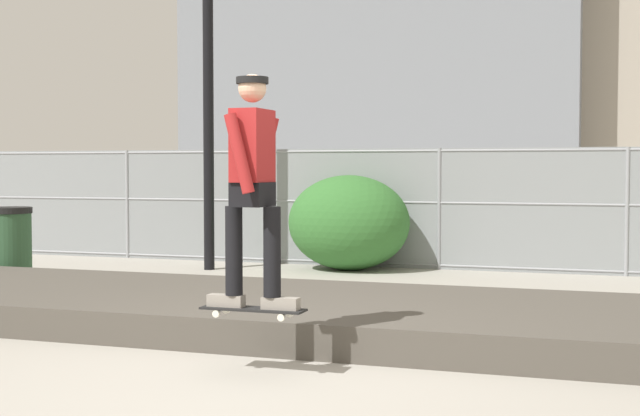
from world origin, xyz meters
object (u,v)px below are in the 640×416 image
Objects in this scene: parked_car_near at (234,205)px; shrub_left at (349,223)px; parked_car_mid at (521,208)px; trash_bin at (10,246)px; skater at (253,176)px; skateboard at (253,310)px.

shrub_left is (3.20, -2.91, -0.12)m from parked_car_near.
trash_bin is at bearing -134.27° from parked_car_mid.
trash_bin is at bearing 144.05° from skater.
skateboard is 0.18× the size of parked_car_mid.
parked_car_near is at bearing -177.65° from parked_car_mid.
parked_car_mid reaches higher than skateboard.
shrub_left reaches higher than skateboard.
skater reaches higher than parked_car_mid.
skateboard is 6.81m from shrub_left.
parked_car_near is at bearing 84.48° from trash_bin.
skater is at bearing -95.80° from parked_car_mid.
skateboard is 0.43× the size of shrub_left.
parked_car_mid reaches higher than trash_bin.
parked_car_near is 0.99× the size of parked_car_mid.
trash_bin is (-6.02, -6.18, -0.32)m from parked_car_mid.
parked_car_mid reaches higher than shrub_left.
parked_car_mid is at bearing 84.20° from skateboard.
skater reaches higher than skateboard.
skateboard is 10.59m from parked_car_near.
parked_car_near is 4.37× the size of trash_bin.
parked_car_near is (-4.45, 9.60, -0.65)m from skater.
trash_bin is at bearing -141.12° from shrub_left.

